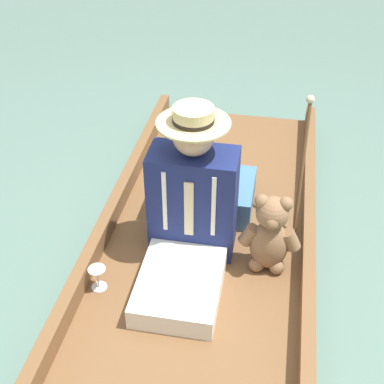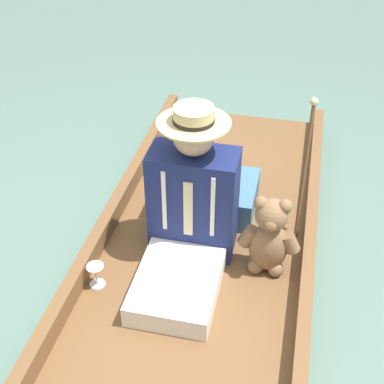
% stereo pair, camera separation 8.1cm
% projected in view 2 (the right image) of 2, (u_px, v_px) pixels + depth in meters
% --- Properties ---
extents(ground_plane, '(16.00, 16.00, 0.00)m').
position_uv_depth(ground_plane, '(195.00, 290.00, 2.66)').
color(ground_plane, slate).
extents(punt_boat, '(1.11, 3.28, 0.22)m').
position_uv_depth(punt_boat, '(195.00, 281.00, 2.62)').
color(punt_boat, brown).
rests_on(punt_boat, ground_plane).
extents(seat_cushion, '(0.54, 0.38, 0.17)m').
position_uv_depth(seat_cushion, '(207.00, 193.00, 2.98)').
color(seat_cushion, teal).
rests_on(seat_cushion, punt_boat).
extents(seated_person, '(0.42, 0.76, 0.79)m').
position_uv_depth(seated_person, '(190.00, 212.00, 2.53)').
color(seated_person, white).
rests_on(seated_person, punt_boat).
extents(teddy_bear, '(0.30, 0.18, 0.43)m').
position_uv_depth(teddy_bear, '(269.00, 237.00, 2.51)').
color(teddy_bear, '#846042').
rests_on(teddy_bear, punt_boat).
extents(wine_glass, '(0.08, 0.08, 0.12)m').
position_uv_depth(wine_glass, '(96.00, 271.00, 2.49)').
color(wine_glass, silver).
rests_on(wine_glass, punt_boat).
extents(walking_cane, '(0.04, 0.31, 0.68)m').
position_uv_depth(walking_cane, '(307.00, 156.00, 2.71)').
color(walking_cane, brown).
rests_on(walking_cane, punt_boat).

